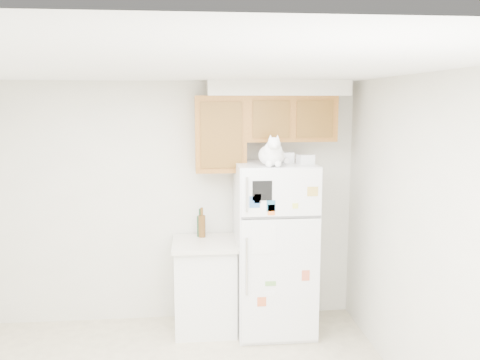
{
  "coord_description": "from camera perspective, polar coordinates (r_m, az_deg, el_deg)",
  "views": [
    {
      "loc": [
        0.21,
        -3.23,
        2.29
      ],
      "look_at": [
        0.67,
        1.55,
        1.55
      ],
      "focal_mm": 38.0,
      "sensor_mm": 36.0,
      "label": 1
    }
  ],
  "objects": [
    {
      "name": "room_shell",
      "position": [
        3.53,
        -6.84,
        -1.39
      ],
      "size": [
        3.84,
        4.04,
        2.52
      ],
      "color": "silver",
      "rests_on": "ground_plane"
    },
    {
      "name": "refrigerator",
      "position": [
        5.11,
        3.88,
        -7.62
      ],
      "size": [
        0.76,
        0.78,
        1.7
      ],
      "color": "white",
      "rests_on": "ground_plane"
    },
    {
      "name": "base_counter",
      "position": [
        5.24,
        -3.92,
        -11.67
      ],
      "size": [
        0.64,
        0.64,
        0.92
      ],
      "color": "white",
      "rests_on": "ground_plane"
    },
    {
      "name": "cat",
      "position": [
        4.72,
        3.62,
        2.95
      ],
      "size": [
        0.29,
        0.43,
        0.3
      ],
      "color": "white",
      "rests_on": "refrigerator"
    },
    {
      "name": "storage_box_back",
      "position": [
        5.02,
        5.03,
        2.56
      ],
      "size": [
        0.19,
        0.15,
        0.1
      ],
      "primitive_type": "cube",
      "rotation": [
        0.0,
        0.0,
        -0.09
      ],
      "color": "white",
      "rests_on": "refrigerator"
    },
    {
      "name": "storage_box_front",
      "position": [
        4.91,
        7.37,
        2.32
      ],
      "size": [
        0.17,
        0.14,
        0.09
      ],
      "primitive_type": "cube",
      "rotation": [
        0.0,
        0.0,
        0.22
      ],
      "color": "white",
      "rests_on": "refrigerator"
    },
    {
      "name": "bottle_green",
      "position": [
        5.23,
        -4.49,
        -4.79
      ],
      "size": [
        0.07,
        0.07,
        0.29
      ],
      "primitive_type": null,
      "color": "#19381E",
      "rests_on": "base_counter"
    },
    {
      "name": "bottle_amber",
      "position": [
        5.21,
        -4.29,
        -4.76
      ],
      "size": [
        0.07,
        0.07,
        0.31
      ],
      "primitive_type": null,
      "color": "#593814",
      "rests_on": "base_counter"
    }
  ]
}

